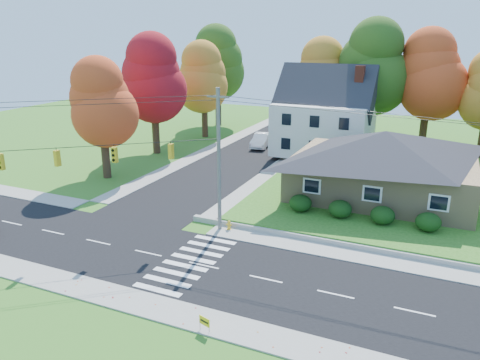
% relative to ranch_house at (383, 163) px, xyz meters
% --- Properties ---
extents(ground, '(120.00, 120.00, 0.00)m').
position_rel_ranch_house_xyz_m(ground, '(-8.00, -16.00, -3.27)').
color(ground, '#3D7923').
extents(road_main, '(90.00, 8.00, 0.02)m').
position_rel_ranch_house_xyz_m(road_main, '(-8.00, -16.00, -3.26)').
color(road_main, black).
rests_on(road_main, ground).
extents(road_cross, '(8.00, 44.00, 0.02)m').
position_rel_ranch_house_xyz_m(road_cross, '(-16.00, 10.00, -3.25)').
color(road_cross, black).
rests_on(road_cross, ground).
extents(sidewalk_north, '(90.00, 2.00, 0.08)m').
position_rel_ranch_house_xyz_m(sidewalk_north, '(-8.00, -11.00, -3.23)').
color(sidewalk_north, '#9C9A90').
rests_on(sidewalk_north, ground).
extents(sidewalk_south, '(90.00, 2.00, 0.08)m').
position_rel_ranch_house_xyz_m(sidewalk_south, '(-8.00, -21.00, -3.23)').
color(sidewalk_south, '#9C9A90').
rests_on(sidewalk_south, ground).
extents(lawn, '(30.00, 30.00, 0.50)m').
position_rel_ranch_house_xyz_m(lawn, '(5.00, 5.00, -3.02)').
color(lawn, '#3D7923').
rests_on(lawn, ground).
extents(ranch_house, '(14.60, 10.60, 5.40)m').
position_rel_ranch_house_xyz_m(ranch_house, '(0.00, 0.00, 0.00)').
color(ranch_house, tan).
rests_on(ranch_house, lawn).
extents(colonial_house, '(10.40, 8.40, 9.60)m').
position_rel_ranch_house_xyz_m(colonial_house, '(-7.96, 12.00, 1.32)').
color(colonial_house, silver).
rests_on(colonial_house, lawn).
extents(hedge_row, '(10.70, 1.70, 1.27)m').
position_rel_ranch_house_xyz_m(hedge_row, '(-0.50, -6.20, -2.13)').
color(hedge_row, '#163A10').
rests_on(hedge_row, lawn).
extents(traffic_infrastructure, '(38.10, 10.66, 10.00)m').
position_rel_ranch_house_xyz_m(traffic_infrastructure, '(-8.15, -14.65, 1.88)').
color(traffic_infrastructure, '#666059').
rests_on(traffic_infrastructure, ground).
extents(tree_lot_0, '(6.72, 6.72, 12.51)m').
position_rel_ranch_house_xyz_m(tree_lot_0, '(-10.00, 18.00, 5.04)').
color(tree_lot_0, '#3F2A19').
rests_on(tree_lot_0, lawn).
extents(tree_lot_1, '(7.84, 7.84, 14.60)m').
position_rel_ranch_house_xyz_m(tree_lot_1, '(-4.00, 17.00, 6.35)').
color(tree_lot_1, '#3F2A19').
rests_on(tree_lot_1, lawn).
extents(tree_lot_2, '(7.28, 7.28, 13.56)m').
position_rel_ranch_house_xyz_m(tree_lot_2, '(2.00, 18.00, 5.70)').
color(tree_lot_2, '#3F2A19').
rests_on(tree_lot_2, lawn).
extents(tree_west_0, '(6.16, 6.16, 11.47)m').
position_rel_ranch_house_xyz_m(tree_west_0, '(-25.00, -4.00, 3.89)').
color(tree_west_0, '#3F2A19').
rests_on(tree_west_0, ground).
extents(tree_west_1, '(7.28, 7.28, 13.56)m').
position_rel_ranch_house_xyz_m(tree_west_1, '(-26.00, 6.00, 5.20)').
color(tree_west_1, '#3F2A19').
rests_on(tree_west_1, ground).
extents(tree_west_2, '(6.72, 6.72, 12.51)m').
position_rel_ranch_house_xyz_m(tree_west_2, '(-25.00, 16.00, 4.54)').
color(tree_west_2, '#3F2A19').
rests_on(tree_west_2, ground).
extents(tree_west_3, '(7.84, 7.84, 14.60)m').
position_rel_ranch_house_xyz_m(tree_west_3, '(-27.00, 24.00, 5.85)').
color(tree_west_3, '#3F2A19').
rests_on(tree_west_3, ground).
extents(white_car, '(2.41, 5.21, 1.65)m').
position_rel_ranch_house_xyz_m(white_car, '(-15.98, 13.63, -2.42)').
color(white_car, white).
rests_on(white_car, road_cross).
extents(fire_hydrant, '(0.42, 0.33, 0.74)m').
position_rel_ranch_house_xyz_m(fire_hydrant, '(-8.87, -10.61, -2.91)').
color(fire_hydrant, gold).
rests_on(fire_hydrant, ground).
extents(yard_sign, '(0.64, 0.22, 0.82)m').
position_rel_ranch_house_xyz_m(yard_sign, '(-4.85, -21.77, -2.68)').
color(yard_sign, black).
rests_on(yard_sign, ground).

